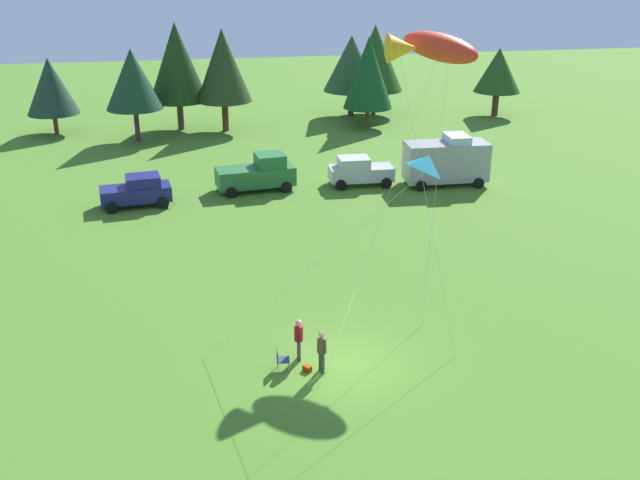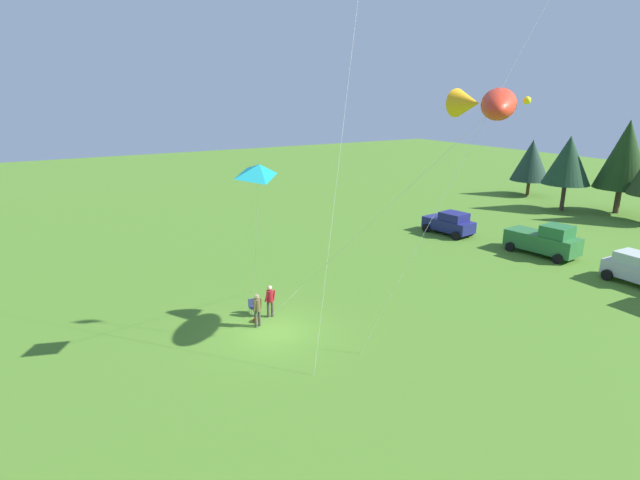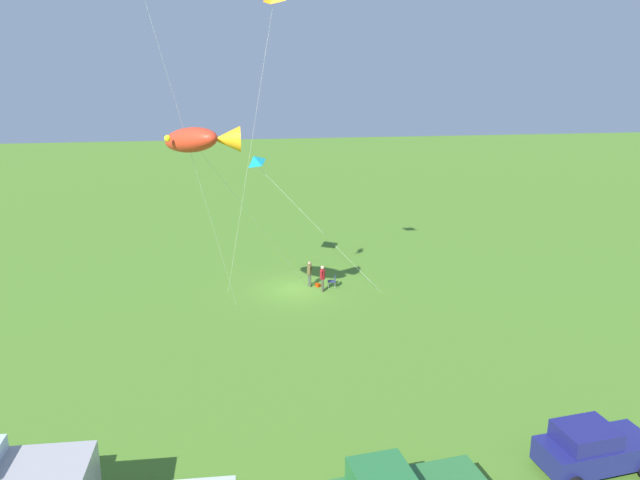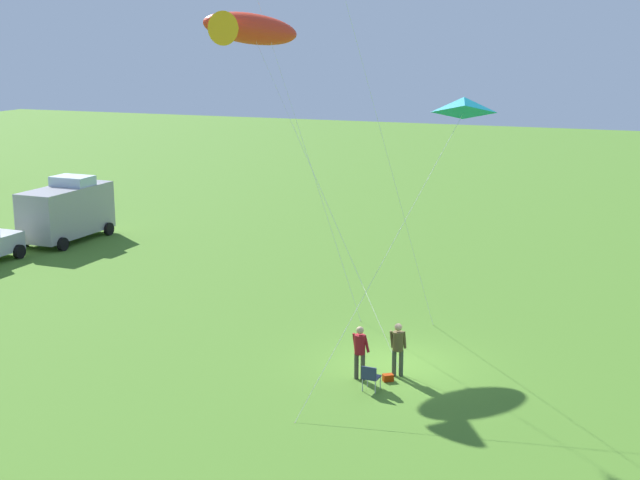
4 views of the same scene
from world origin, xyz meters
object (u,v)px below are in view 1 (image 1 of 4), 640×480
(person_spectator, at_px, (299,336))
(kite_large_fish, at_px, (431,48))
(folding_chair, at_px, (281,358))
(backpack_on_grass, at_px, (307,368))
(van_motorhome_grey, at_px, (446,160))
(person_kite_flyer, at_px, (322,348))
(truck_green_flatbed, at_px, (258,174))
(car_navy_hatch, at_px, (137,191))
(car_silver_compact, at_px, (359,171))
(kite_delta_teal, at_px, (429,164))

(person_spectator, xyz_separation_m, kite_large_fish, (7.01, 7.09, 9.78))
(folding_chair, xyz_separation_m, kite_large_fish, (7.81, 7.69, 10.31))
(backpack_on_grass, xyz_separation_m, van_motorhome_grey, (12.74, 21.32, 1.53))
(backpack_on_grass, bearing_deg, person_kite_flyer, -15.68)
(person_spectator, height_order, van_motorhome_grey, van_motorhome_grey)
(backpack_on_grass, relative_size, kite_large_fish, 0.03)
(truck_green_flatbed, bearing_deg, car_navy_hatch, -173.81)
(person_kite_flyer, bearing_deg, car_navy_hatch, 97.45)
(person_spectator, bearing_deg, truck_green_flatbed, 94.05)
(person_kite_flyer, height_order, van_motorhome_grey, van_motorhome_grey)
(van_motorhome_grey, xyz_separation_m, kite_large_fish, (-5.90, -13.36, 9.16))
(person_spectator, xyz_separation_m, car_navy_hatch, (-7.01, 19.59, -0.07))
(car_navy_hatch, xyz_separation_m, kite_large_fish, (14.03, -12.50, 9.85))
(folding_chair, bearing_deg, car_navy_hatch, 111.02)
(truck_green_flatbed, relative_size, kite_large_fish, 0.45)
(person_kite_flyer, bearing_deg, car_silver_compact, 60.60)
(person_kite_flyer, bearing_deg, backpack_on_grass, 151.23)
(car_silver_compact, bearing_deg, truck_green_flatbed, 0.66)
(truck_green_flatbed, bearing_deg, kite_delta_teal, -88.80)
(backpack_on_grass, xyz_separation_m, car_silver_compact, (7.07, 22.20, 0.84))
(person_spectator, bearing_deg, kite_delta_teal, -21.94)
(person_kite_flyer, distance_m, folding_chair, 1.65)
(car_navy_hatch, xyz_separation_m, kite_delta_teal, (11.12, -21.72, 7.36))
(person_kite_flyer, height_order, person_spectator, same)
(backpack_on_grass, relative_size, van_motorhome_grey, 0.06)
(backpack_on_grass, xyz_separation_m, car_navy_hatch, (-7.19, 20.47, 0.84))
(person_spectator, relative_size, kite_delta_teal, 0.20)
(car_navy_hatch, bearing_deg, car_silver_compact, -0.55)
(person_kite_flyer, relative_size, person_spectator, 1.00)
(person_spectator, relative_size, kite_large_fish, 0.15)
(person_kite_flyer, bearing_deg, truck_green_flatbed, 77.34)
(person_spectator, distance_m, car_silver_compact, 22.52)
(folding_chair, height_order, van_motorhome_grey, van_motorhome_grey)
(car_silver_compact, bearing_deg, van_motorhome_grey, 172.72)
(car_silver_compact, bearing_deg, person_kite_flyer, 75.18)
(person_kite_flyer, distance_m, truck_green_flatbed, 22.44)
(folding_chair, distance_m, car_navy_hatch, 21.13)
(folding_chair, xyz_separation_m, backpack_on_grass, (0.97, -0.27, -0.38))
(kite_delta_teal, bearing_deg, kite_large_fish, 72.51)
(person_spectator, height_order, truck_green_flatbed, truck_green_flatbed)
(car_navy_hatch, distance_m, kite_delta_teal, 25.49)
(backpack_on_grass, xyz_separation_m, truck_green_flatbed, (0.36, 22.29, 0.99))
(truck_green_flatbed, bearing_deg, person_spectator, -98.86)
(person_kite_flyer, relative_size, truck_green_flatbed, 0.33)
(van_motorhome_grey, distance_m, kite_large_fish, 17.24)
(van_motorhome_grey, relative_size, kite_delta_teal, 0.62)
(person_kite_flyer, distance_m, backpack_on_grass, 1.07)
(folding_chair, height_order, kite_delta_teal, kite_delta_teal)
(kite_delta_teal, bearing_deg, person_spectator, 152.56)
(folding_chair, bearing_deg, backpack_on_grass, -11.90)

